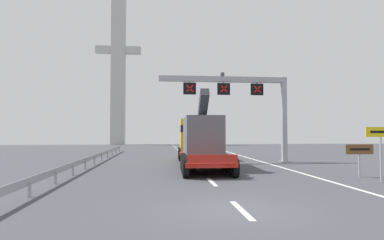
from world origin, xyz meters
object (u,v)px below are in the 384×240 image
(tourist_info_sign_brown, at_px, (359,152))
(overhead_lane_gantry, at_px, (242,94))
(heavy_haul_truck_red, at_px, (199,139))
(exit_sign_yellow, at_px, (381,140))
(bridge_pylon_distant, at_px, (118,66))

(tourist_info_sign_brown, bearing_deg, overhead_lane_gantry, 115.00)
(overhead_lane_gantry, xyz_separation_m, tourist_info_sign_brown, (4.28, -9.18, -4.28))
(heavy_haul_truck_red, xyz_separation_m, exit_sign_yellow, (7.96, -9.85, 0.12))
(exit_sign_yellow, bearing_deg, bridge_pylon_distant, 110.47)
(overhead_lane_gantry, xyz_separation_m, exit_sign_yellow, (4.20, -11.07, -3.55))
(heavy_haul_truck_red, relative_size, tourist_info_sign_brown, 7.79)
(overhead_lane_gantry, distance_m, heavy_haul_truck_red, 5.40)
(overhead_lane_gantry, relative_size, heavy_haul_truck_red, 0.77)
(heavy_haul_truck_red, bearing_deg, tourist_info_sign_brown, -44.68)
(heavy_haul_truck_red, distance_m, exit_sign_yellow, 12.66)
(overhead_lane_gantry, height_order, exit_sign_yellow, overhead_lane_gantry)
(overhead_lane_gantry, xyz_separation_m, bridge_pylon_distant, (-15.07, 40.54, 10.17))
(tourist_info_sign_brown, bearing_deg, heavy_haul_truck_red, 135.32)
(bridge_pylon_distant, bearing_deg, overhead_lane_gantry, -69.61)
(exit_sign_yellow, distance_m, bridge_pylon_distant, 56.78)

